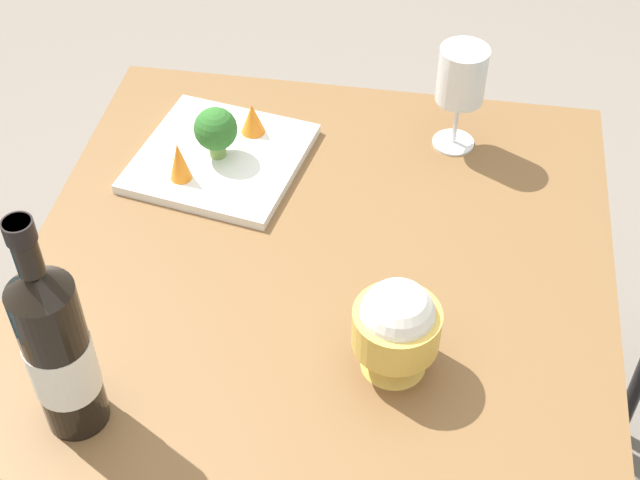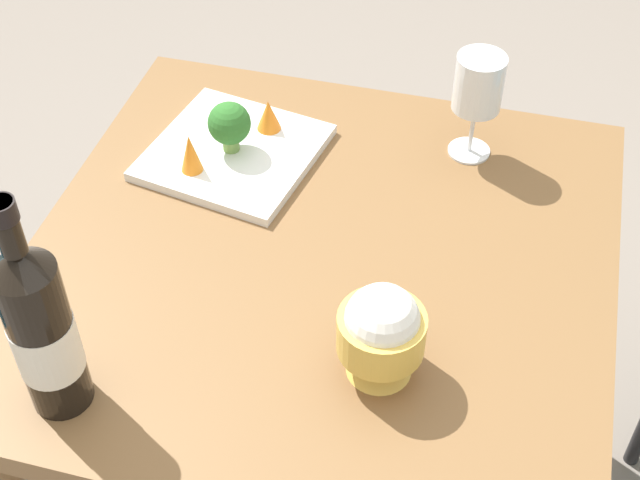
# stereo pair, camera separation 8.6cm
# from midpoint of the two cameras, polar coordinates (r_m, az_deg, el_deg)

# --- Properties ---
(dining_table) EXTENTS (0.83, 0.83, 0.73)m
(dining_table) POSITION_cam_midpoint_polar(r_m,az_deg,el_deg) (1.37, -1.80, -3.71)
(dining_table) COLOR brown
(dining_table) RESTS_ON ground_plane
(wine_bottle) EXTENTS (0.08, 0.08, 0.33)m
(wine_bottle) POSITION_cam_midpoint_polar(r_m,az_deg,el_deg) (1.08, -18.36, -6.63)
(wine_bottle) COLOR black
(wine_bottle) RESTS_ON dining_table
(wine_glass) EXTENTS (0.08, 0.08, 0.18)m
(wine_glass) POSITION_cam_midpoint_polar(r_m,az_deg,el_deg) (1.42, 7.17, 10.05)
(wine_glass) COLOR white
(wine_glass) RESTS_ON dining_table
(rice_bowl) EXTENTS (0.11, 0.11, 0.14)m
(rice_bowl) POSITION_cam_midpoint_polar(r_m,az_deg,el_deg) (1.11, 2.63, -5.57)
(rice_bowl) COLOR gold
(rice_bowl) RESTS_ON dining_table
(serving_plate) EXTENTS (0.29, 0.29, 0.02)m
(serving_plate) POSITION_cam_midpoint_polar(r_m,az_deg,el_deg) (1.46, -7.96, 5.07)
(serving_plate) COLOR white
(serving_plate) RESTS_ON dining_table
(broccoli_floret) EXTENTS (0.07, 0.07, 0.09)m
(broccoli_floret) POSITION_cam_midpoint_polar(r_m,az_deg,el_deg) (1.42, -8.30, 6.81)
(broccoli_floret) COLOR #729E4C
(broccoli_floret) RESTS_ON serving_plate
(carrot_garnish_left) EXTENTS (0.04, 0.04, 0.05)m
(carrot_garnish_left) POSITION_cam_midpoint_polar(r_m,az_deg,el_deg) (1.48, -5.93, 7.56)
(carrot_garnish_left) COLOR orange
(carrot_garnish_left) RESTS_ON serving_plate
(carrot_garnish_right) EXTENTS (0.03, 0.03, 0.07)m
(carrot_garnish_right) POSITION_cam_midpoint_polar(r_m,az_deg,el_deg) (1.40, -10.59, 4.84)
(carrot_garnish_right) COLOR orange
(carrot_garnish_right) RESTS_ON serving_plate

